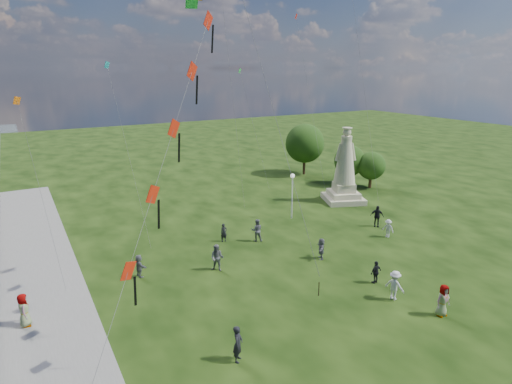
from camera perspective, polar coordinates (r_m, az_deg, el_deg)
waterfront at (r=27.57m, az=-28.81°, el=-14.88°), size 200.00×200.00×1.51m
statue at (r=44.40m, az=11.73°, el=2.34°), size 4.88×4.88×7.62m
lamppost at (r=38.54m, az=4.86°, el=0.76°), size 0.39×0.39×4.20m
tree_row at (r=53.30m, az=9.13°, el=5.48°), size 6.82×13.17×6.51m
person_0 at (r=21.11m, az=-2.43°, el=-19.56°), size 0.77×0.79×1.83m
person_1 at (r=29.29m, az=-5.21°, el=-8.74°), size 1.05×1.03×1.87m
person_2 at (r=27.11m, az=18.00°, el=-11.75°), size 0.93×1.30×1.81m
person_3 at (r=28.72m, az=15.70°, el=-10.24°), size 0.91×0.51×1.51m
person_4 at (r=26.40m, az=23.64°, el=-13.10°), size 0.94×0.61×1.86m
person_5 at (r=29.48m, az=-15.31°, el=-9.46°), size 0.82×1.51×1.54m
person_6 at (r=34.01m, az=-4.31°, el=-5.42°), size 0.56×0.38×1.49m
person_7 at (r=33.95m, az=0.12°, el=-5.11°), size 1.04×0.89×1.83m
person_8 at (r=36.39m, az=17.19°, el=-4.65°), size 0.78×1.08×1.50m
person_9 at (r=38.46m, az=15.82°, el=-3.10°), size 1.19×1.18×1.89m
person_10 at (r=26.33m, az=-28.51°, el=-13.86°), size 0.62×0.94×1.84m
person_11 at (r=31.31m, az=8.69°, el=-7.46°), size 1.30×1.56×1.57m
red_kite_train at (r=21.07m, az=-11.06°, el=7.12°), size 9.93×9.35×16.26m
small_kites at (r=41.19m, az=-2.93°, el=18.60°), size 31.74×18.45×32.91m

